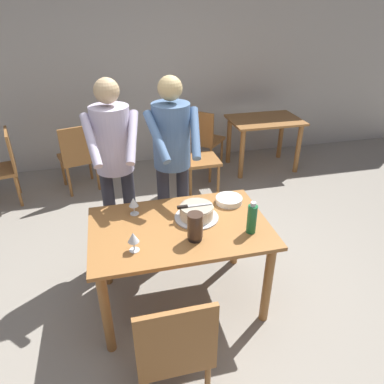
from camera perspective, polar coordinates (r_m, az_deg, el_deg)
ground_plane at (r=3.14m, az=-1.75°, el=-16.88°), size 14.00×14.00×0.00m
back_wall at (r=5.26m, az=-9.23°, el=18.85°), size 10.00×0.12×2.70m
main_dining_table at (r=2.72m, az=-1.95°, el=-7.67°), size 1.34×0.85×0.75m
cake_on_platter at (r=2.71m, az=0.74°, el=-3.32°), size 0.34×0.34×0.11m
cake_knife at (r=2.66m, az=-0.75°, el=-2.34°), size 0.27×0.02×0.02m
plate_stack at (r=2.94m, az=5.99°, el=-1.31°), size 0.22×0.22×0.05m
wine_glass_near at (r=2.77m, az=-9.44°, el=-1.71°), size 0.08×0.08×0.14m
wine_glass_far at (r=2.38m, az=-9.48°, el=-7.34°), size 0.08×0.08×0.14m
water_bottle at (r=2.56m, az=9.65°, el=-4.27°), size 0.07×0.07×0.25m
hurricane_lamp at (r=2.45m, az=0.51°, el=-5.65°), size 0.11×0.11×0.21m
person_cutting_cake at (r=3.06m, az=-3.23°, el=6.37°), size 0.47×0.56×1.72m
person_standing_beside at (r=3.04m, az=-12.48°, el=5.61°), size 0.47×0.55×1.72m
chair_near_side at (r=2.22m, az=-3.06°, el=-23.46°), size 0.44×0.44×0.90m
background_table at (r=5.23m, az=11.57°, el=9.80°), size 1.00×0.70×0.74m
background_chair_0 at (r=4.77m, az=-28.34°, el=3.79°), size 0.53×0.53×0.90m
background_chair_1 at (r=4.46m, az=0.51°, el=5.83°), size 0.45×0.45×0.90m
background_chair_2 at (r=5.09m, az=1.81°, el=8.81°), size 0.62×0.62×0.90m
background_chair_3 at (r=4.71m, az=-17.89°, el=5.67°), size 0.55×0.55×0.90m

